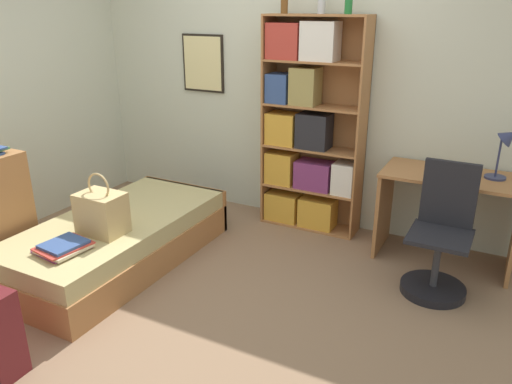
% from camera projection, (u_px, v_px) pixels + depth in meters
% --- Properties ---
extents(ground_plane, '(14.00, 14.00, 0.00)m').
position_uv_depth(ground_plane, '(197.00, 284.00, 3.74)').
color(ground_plane, '#84664C').
extents(wall_back, '(10.00, 0.09, 2.60)m').
position_uv_depth(wall_back, '(288.00, 82.00, 4.60)').
color(wall_back, beige).
rests_on(wall_back, ground_plane).
extents(bed, '(0.91, 1.87, 0.39)m').
position_uv_depth(bed, '(120.00, 240.00, 4.02)').
color(bed, '#A36B3D').
rests_on(bed, ground_plane).
extents(handbag, '(0.33, 0.24, 0.46)m').
position_uv_depth(handbag, '(102.00, 213.00, 3.63)').
color(handbag, tan).
rests_on(handbag, bed).
extents(book_stack_on_bed, '(0.34, 0.37, 0.07)m').
position_uv_depth(book_stack_on_bed, '(63.00, 247.00, 3.40)').
color(book_stack_on_bed, '#7A336B').
rests_on(book_stack_on_bed, bed).
extents(bookcase, '(0.90, 0.29, 1.90)m').
position_uv_depth(bookcase, '(305.00, 132.00, 4.46)').
color(bookcase, '#A36B3D').
rests_on(bookcase, ground_plane).
extents(bottle_green, '(0.06, 0.06, 0.25)m').
position_uv_depth(bottle_green, '(284.00, 1.00, 4.14)').
color(bottle_green, brown).
rests_on(bottle_green, bookcase).
extents(bottle_brown, '(0.06, 0.06, 0.23)m').
position_uv_depth(bottle_brown, '(322.00, 2.00, 4.08)').
color(bottle_brown, '#B7BCC1').
rests_on(bottle_brown, bookcase).
extents(bottle_clear, '(0.06, 0.06, 0.20)m').
position_uv_depth(bottle_clear, '(349.00, 4.00, 3.92)').
color(bottle_clear, '#1E6B2D').
rests_on(bottle_clear, bookcase).
extents(desk, '(1.04, 0.55, 0.74)m').
position_uv_depth(desk, '(448.00, 203.00, 3.94)').
color(desk, '#A36B3D').
rests_on(desk, ground_plane).
extents(desk_lamp, '(0.21, 0.16, 0.42)m').
position_uv_depth(desk_lamp, '(506.00, 144.00, 3.66)').
color(desk_lamp, navy).
rests_on(desk_lamp, desk).
extents(desk_chair, '(0.46, 0.46, 0.95)m').
position_uv_depth(desk_chair, '(439.00, 252.00, 3.58)').
color(desk_chair, black).
rests_on(desk_chair, ground_plane).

